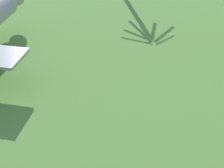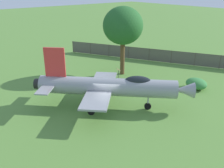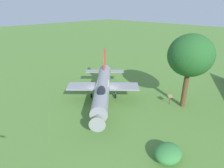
{
  "view_description": "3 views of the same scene",
  "coord_description": "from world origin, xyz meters",
  "px_view_note": "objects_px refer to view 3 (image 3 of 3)",
  "views": [
    {
      "loc": [
        -17.67,
        1.64,
        10.15
      ],
      "look_at": [
        -7.53,
        -5.28,
        1.5
      ],
      "focal_mm": 50.72,
      "sensor_mm": 36.0,
      "label": 1
    },
    {
      "loc": [
        -12.44,
        -15.48,
        10.31
      ],
      "look_at": [
        0.9,
        0.44,
        1.89
      ],
      "focal_mm": 39.87,
      "sensor_mm": 36.0,
      "label": 2
    },
    {
      "loc": [
        14.37,
        -13.11,
        10.53
      ],
      "look_at": [
        0.89,
        0.59,
        2.44
      ],
      "focal_mm": 30.05,
      "sensor_mm": 36.0,
      "label": 3
    }
  ],
  "objects_px": {
    "shade_tree": "(190,56)",
    "shrub_near_fence": "(168,153)",
    "display_jet": "(103,88)",
    "info_plaque": "(170,98)"
  },
  "relations": [
    {
      "from": "shade_tree",
      "to": "display_jet",
      "type": "bearing_deg",
      "value": -138.24
    },
    {
      "from": "shade_tree",
      "to": "shrub_near_fence",
      "type": "xyz_separation_m",
      "value": [
        2.84,
        -8.43,
        -5.22
      ]
    },
    {
      "from": "display_jet",
      "to": "shrub_near_fence",
      "type": "bearing_deg",
      "value": 32.05
    },
    {
      "from": "display_jet",
      "to": "shrub_near_fence",
      "type": "xyz_separation_m",
      "value": [
        9.58,
        -2.41,
        -1.48
      ]
    },
    {
      "from": "display_jet",
      "to": "shade_tree",
      "type": "distance_m",
      "value": 9.78
    },
    {
      "from": "shrub_near_fence",
      "to": "display_jet",
      "type": "bearing_deg",
      "value": 165.87
    },
    {
      "from": "shade_tree",
      "to": "info_plaque",
      "type": "bearing_deg",
      "value": -150.61
    },
    {
      "from": "shade_tree",
      "to": "shrub_near_fence",
      "type": "relative_size",
      "value": 3.58
    },
    {
      "from": "shade_tree",
      "to": "shrub_near_fence",
      "type": "height_order",
      "value": "shade_tree"
    },
    {
      "from": "shrub_near_fence",
      "to": "info_plaque",
      "type": "distance_m",
      "value": 8.74
    }
  ]
}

